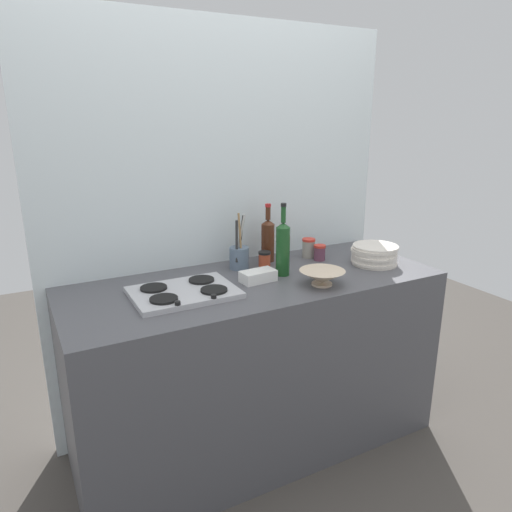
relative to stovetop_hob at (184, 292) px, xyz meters
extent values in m
plane|color=#47423D|center=(0.37, 0.03, -0.91)|extent=(6.00, 6.00, 0.00)
cube|color=#4C4C51|center=(0.37, 0.03, -0.46)|extent=(1.80, 0.70, 0.90)
cube|color=silver|center=(0.37, 0.41, 0.14)|extent=(1.90, 0.06, 2.11)
cube|color=#B2B2B7|center=(0.00, 0.00, 0.00)|extent=(0.45, 0.33, 0.02)
cylinder|color=black|center=(-0.11, -0.07, 0.01)|extent=(0.12, 0.12, 0.01)
cylinder|color=black|center=(0.11, -0.07, 0.01)|extent=(0.12, 0.12, 0.01)
cylinder|color=black|center=(-0.11, 0.07, 0.01)|extent=(0.12, 0.12, 0.01)
cylinder|color=black|center=(0.11, 0.07, 0.01)|extent=(0.12, 0.12, 0.01)
cylinder|color=black|center=(-0.08, -0.15, 0.02)|extent=(0.02, 0.02, 0.02)
cylinder|color=black|center=(0.08, -0.15, 0.02)|extent=(0.02, 0.02, 0.02)
cylinder|color=silver|center=(1.04, -0.04, -0.01)|extent=(0.24, 0.24, 0.01)
cylinder|color=silver|center=(1.04, -0.04, 0.00)|extent=(0.24, 0.24, 0.01)
cylinder|color=silver|center=(1.04, -0.04, 0.01)|extent=(0.24, 0.24, 0.01)
cylinder|color=silver|center=(1.04, -0.04, 0.03)|extent=(0.24, 0.24, 0.01)
cylinder|color=silver|center=(1.04, -0.04, 0.04)|extent=(0.24, 0.24, 0.01)
cylinder|color=silver|center=(1.04, -0.04, 0.05)|extent=(0.24, 0.24, 0.01)
cylinder|color=silver|center=(1.04, -0.04, 0.06)|extent=(0.24, 0.24, 0.01)
cylinder|color=silver|center=(1.04, -0.04, 0.07)|extent=(0.24, 0.24, 0.01)
cylinder|color=silver|center=(1.04, -0.04, 0.08)|extent=(0.24, 0.24, 0.01)
cylinder|color=#472314|center=(0.57, 0.27, 0.09)|extent=(0.07, 0.07, 0.20)
cone|color=#472314|center=(0.57, 0.27, 0.20)|extent=(0.07, 0.07, 0.02)
cylinder|color=#472314|center=(0.57, 0.27, 0.25)|extent=(0.03, 0.03, 0.07)
cylinder|color=#B21E1E|center=(0.57, 0.27, 0.29)|extent=(0.03, 0.03, 0.02)
cylinder|color=#19471E|center=(0.52, 0.03, 0.11)|extent=(0.07, 0.07, 0.24)
cone|color=#19471E|center=(0.52, 0.03, 0.24)|extent=(0.07, 0.07, 0.02)
cylinder|color=#19471E|center=(0.52, 0.03, 0.29)|extent=(0.02, 0.02, 0.08)
cylinder|color=black|center=(0.52, 0.03, 0.33)|extent=(0.03, 0.03, 0.02)
cylinder|color=beige|center=(0.61, -0.18, -0.01)|extent=(0.10, 0.10, 0.01)
cone|color=beige|center=(0.61, -0.18, 0.03)|extent=(0.21, 0.21, 0.06)
cube|color=white|center=(0.37, 0.00, 0.01)|extent=(0.17, 0.10, 0.05)
cylinder|color=slate|center=(0.38, 0.22, 0.04)|extent=(0.10, 0.10, 0.11)
cylinder|color=#262626|center=(0.40, 0.24, 0.15)|extent=(0.03, 0.05, 0.23)
cylinder|color=#B7B7B2|center=(0.38, 0.22, 0.15)|extent=(0.05, 0.04, 0.24)
cylinder|color=#997247|center=(0.38, 0.21, 0.15)|extent=(0.02, 0.02, 0.25)
cylinder|color=#262626|center=(0.36, 0.21, 0.14)|extent=(0.03, 0.05, 0.21)
cylinder|color=#66384C|center=(0.83, 0.15, 0.02)|extent=(0.06, 0.06, 0.07)
cylinder|color=red|center=(0.83, 0.15, 0.06)|extent=(0.06, 0.06, 0.01)
cylinder|color=#9E998C|center=(0.80, 0.22, 0.03)|extent=(0.07, 0.07, 0.09)
cylinder|color=red|center=(0.80, 0.22, 0.08)|extent=(0.07, 0.07, 0.01)
cylinder|color=#C64C2D|center=(0.51, 0.20, 0.02)|extent=(0.06, 0.06, 0.07)
cylinder|color=black|center=(0.51, 0.20, 0.06)|extent=(0.07, 0.07, 0.01)
camera|label=1|loc=(-0.62, -1.85, 0.74)|focal=33.02mm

